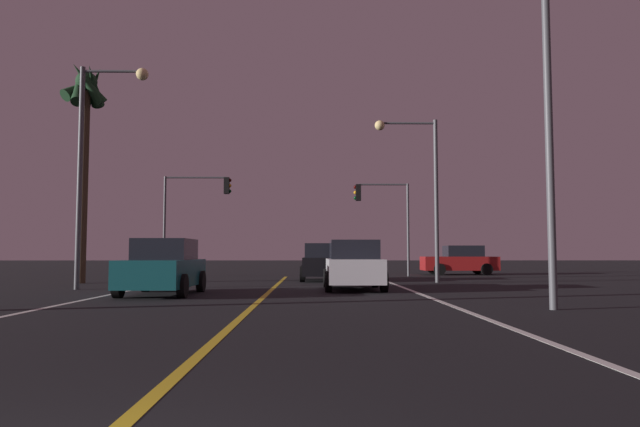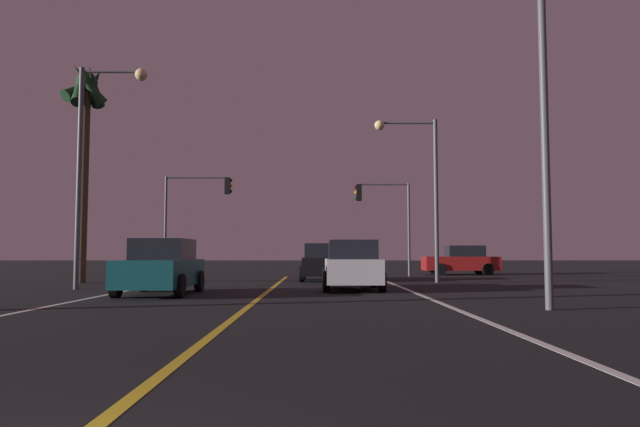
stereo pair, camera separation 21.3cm
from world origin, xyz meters
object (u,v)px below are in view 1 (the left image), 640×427
Objects in this scene: car_lead_same_lane at (353,266)px; street_lamp_right_near at (529,74)px; street_lamp_left_mid at (97,146)px; street_lamp_right_far at (420,176)px; car_ahead_far at (322,263)px; traffic_light_near_right at (381,207)px; traffic_light_near_left at (197,202)px; palm_tree_left_mid at (86,107)px; car_crossing_side at (460,261)px; car_oncoming at (164,267)px.

car_lead_same_lane is 0.50× the size of street_lamp_right_near.
street_lamp_left_mid reaches higher than street_lamp_right_far.
car_ahead_far is 0.55× the size of street_lamp_left_mid.
traffic_light_near_right is (3.33, 4.91, 2.97)m from car_ahead_far.
car_lead_same_lane is 9.21m from street_lamp_right_near.
traffic_light_near_left is 0.57× the size of palm_tree_left_mid.
palm_tree_left_mid is at bearing 27.82° from traffic_light_near_right.
car_crossing_side and car_ahead_far have the same top height.
traffic_light_near_right reaches higher than car_lead_same_lane.
traffic_light_near_left is 0.69× the size of street_lamp_left_mid.
street_lamp_right_far is at bearing -31.64° from traffic_light_near_left.
car_lead_same_lane is at bearing -1.37° from street_lamp_left_mid.
car_crossing_side is 0.55× the size of street_lamp_left_mid.
street_lamp_left_mid is (-3.07, 2.52, 4.20)m from car_oncoming.
car_crossing_side is at bearing 8.85° from traffic_light_near_left.
car_crossing_side is at bearing 140.80° from car_oncoming.
car_crossing_side is at bearing -113.79° from street_lamp_right_far.
street_lamp_left_mid is 13.13m from street_lamp_right_far.
car_lead_same_lane is 1.00× the size of car_oncoming.
car_crossing_side is at bearing -100.03° from street_lamp_right_near.
traffic_light_near_right is 10.11m from traffic_light_near_left.
car_ahead_far is at bearing 55.87° from traffic_light_near_right.
palm_tree_left_mid is at bearing -38.52° from street_lamp_right_near.
car_crossing_side is 0.85× the size of traffic_light_near_right.
traffic_light_near_left is (-15.00, -2.34, 3.26)m from car_crossing_side.
street_lamp_right_near is 1.08× the size of street_lamp_left_mid.
car_crossing_side is 15.52m from traffic_light_near_left.
car_crossing_side is 0.61× the size of street_lamp_right_far.
car_crossing_side is 1.00× the size of car_ahead_far.
car_lead_same_lane is at bearing -21.85° from palm_tree_left_mid.
traffic_light_near_left is at bearing -31.64° from street_lamp_right_far.
traffic_light_near_left is at bearing 0.00° from traffic_light_near_right.
street_lamp_right_near reaches higher than street_lamp_right_far.
street_lamp_right_near is (3.53, -7.20, 4.52)m from car_lead_same_lane.
car_oncoming is at bearing -27.28° from street_lamp_right_near.
street_lamp_right_far reaches higher than car_ahead_far.
car_oncoming is 0.55× the size of street_lamp_left_mid.
traffic_light_near_right is 16.15m from street_lamp_left_mid.
street_lamp_right_near is 12.04m from street_lamp_right_far.
car_crossing_side is 1.00× the size of car_lead_same_lane.
car_crossing_side is 20.93m from car_oncoming.
car_oncoming is 16.46m from traffic_light_near_right.
street_lamp_right_far reaches higher than car_crossing_side.
traffic_light_near_left is at bearing -59.05° from street_lamp_right_near.
street_lamp_right_near is (4.48, -13.87, 4.52)m from car_ahead_far.
palm_tree_left_mid reaches higher than car_oncoming.
car_crossing_side is at bearing -154.47° from traffic_light_near_right.
traffic_light_near_right is 18.88m from street_lamp_right_near.
street_lamp_right_near is (1.16, -18.78, 1.55)m from traffic_light_near_right.
street_lamp_right_far is (3.25, 4.81, 3.79)m from car_lead_same_lane.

